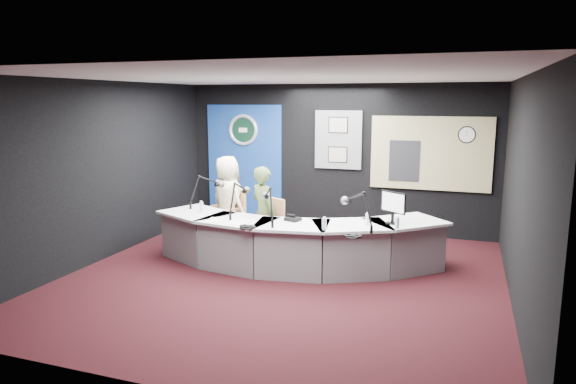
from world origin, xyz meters
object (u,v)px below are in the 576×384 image
(armchair_left, at_px, (228,216))
(person_woman, at_px, (264,213))
(armchair_right, at_px, (264,228))
(broadcast_desk, at_px, (292,243))
(person_man, at_px, (228,200))

(armchair_left, height_order, person_woman, person_woman)
(armchair_left, xyz_separation_m, armchair_right, (0.96, -0.68, 0.03))
(broadcast_desk, relative_size, armchair_left, 4.73)
(armchair_right, relative_size, person_woman, 0.69)
(person_man, bearing_deg, armchair_right, 172.69)
(armchair_left, bearing_deg, person_woman, 2.54)
(armchair_left, bearing_deg, armchair_right, 2.54)
(armchair_right, xyz_separation_m, person_man, (-0.96, 0.68, 0.26))
(broadcast_desk, distance_m, armchair_right, 0.61)
(person_man, relative_size, person_woman, 1.04)
(person_man, height_order, person_woman, person_man)
(armchair_left, height_order, person_man, person_man)
(broadcast_desk, bearing_deg, person_man, 148.93)
(broadcast_desk, bearing_deg, armchair_left, 148.93)
(armchair_left, relative_size, person_woman, 0.64)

